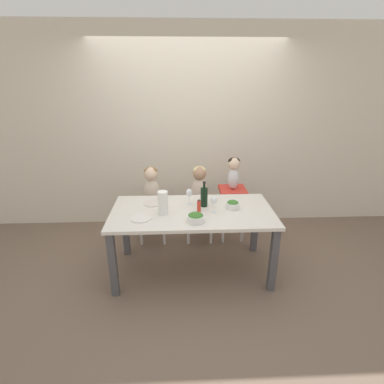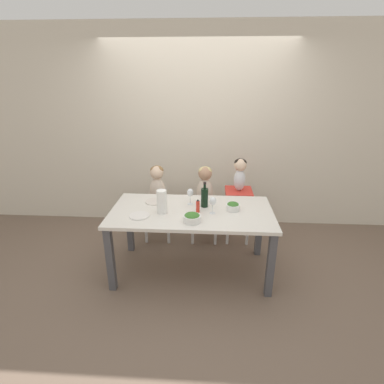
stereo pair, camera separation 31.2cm
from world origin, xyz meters
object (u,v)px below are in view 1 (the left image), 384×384
object	(u,v)px
chair_far_left	(153,213)
person_baby_right	(234,170)
chair_far_center	(199,212)
wine_glass_far	(189,193)
wine_bottle	(204,197)
wine_glass_near	(214,201)
dinner_plate_back_left	(153,203)
salad_bowl_small	(233,205)
chair_right_highchair	(232,200)
salad_bowl_large	(196,217)
dinner_plate_front_left	(141,218)
paper_towel_roll	(163,203)
person_child_left	(151,186)
person_child_center	(199,185)

from	to	relation	value
chair_far_left	person_baby_right	world-z (taller)	person_baby_right
chair_far_center	wine_glass_far	distance (m)	0.75
wine_bottle	wine_glass_near	bearing A→B (deg)	-62.29
chair_far_left	dinner_plate_back_left	distance (m)	0.63
wine_bottle	salad_bowl_small	xyz separation A→B (m)	(0.30, -0.08, -0.07)
chair_right_highchair	salad_bowl_large	distance (m)	1.13
dinner_plate_front_left	dinner_plate_back_left	distance (m)	0.38
wine_glass_near	chair_far_center	bearing A→B (deg)	97.03
wine_bottle	dinner_plate_front_left	world-z (taller)	wine_bottle
paper_towel_roll	salad_bowl_small	distance (m)	0.74
person_child_left	dinner_plate_back_left	world-z (taller)	person_child_left
salad_bowl_large	salad_bowl_small	world-z (taller)	same
person_baby_right	wine_glass_near	world-z (taller)	person_baby_right
person_child_left	chair_right_highchair	bearing A→B (deg)	-0.08
person_baby_right	wine_bottle	size ratio (longest dim) A/B	1.48
paper_towel_roll	person_baby_right	bearing A→B (deg)	42.81
wine_bottle	person_child_center	bearing A→B (deg)	90.74
chair_far_left	salad_bowl_small	size ratio (longest dim) A/B	3.29
person_baby_right	wine_glass_near	distance (m)	0.85
chair_far_center	paper_towel_roll	distance (m)	1.01
chair_far_center	wine_bottle	distance (m)	0.76
person_child_left	chair_far_center	bearing A→B (deg)	-0.14
person_child_center	paper_towel_roll	xyz separation A→B (m)	(-0.42, -0.79, 0.11)
wine_bottle	person_child_left	bearing A→B (deg)	135.40
chair_far_left	wine_glass_far	size ratio (longest dim) A/B	2.59
chair_far_center	person_baby_right	distance (m)	0.71
wine_glass_near	chair_right_highchair	bearing A→B (deg)	66.55
chair_right_highchair	wine_glass_far	bearing A→B (deg)	-136.44
chair_far_left	chair_right_highchair	xyz separation A→B (m)	(1.04, 0.00, 0.16)
person_child_left	salad_bowl_large	world-z (taller)	person_child_left
chair_right_highchair	wine_bottle	distance (m)	0.79
wine_glass_near	dinner_plate_back_left	bearing A→B (deg)	158.69
paper_towel_roll	person_child_left	bearing A→B (deg)	103.21
salad_bowl_large	dinner_plate_back_left	xyz separation A→B (m)	(-0.45, 0.45, -0.04)
chair_far_center	person_child_center	size ratio (longest dim) A/B	0.85
paper_towel_roll	salad_bowl_small	world-z (taller)	paper_towel_roll
person_child_left	salad_bowl_large	size ratio (longest dim) A/B	3.18
paper_towel_roll	salad_bowl_large	size ratio (longest dim) A/B	1.43
chair_far_center	wine_glass_near	xyz separation A→B (m)	(0.10, -0.77, 0.48)
paper_towel_roll	wine_glass_near	world-z (taller)	paper_towel_roll
wine_bottle	paper_towel_roll	distance (m)	0.47
person_child_center	salad_bowl_small	bearing A→B (deg)	-65.90
salad_bowl_large	dinner_plate_front_left	distance (m)	0.54
chair_far_left	dinner_plate_back_left	bearing A→B (deg)	-83.70
person_child_center	wine_glass_near	xyz separation A→B (m)	(0.10, -0.77, 0.12)
chair_far_left	salad_bowl_small	world-z (taller)	salad_bowl_small
chair_right_highchair	salad_bowl_small	size ratio (longest dim) A/B	5.02
person_child_left	wine_bottle	bearing A→B (deg)	-44.60
chair_far_center	salad_bowl_small	world-z (taller)	salad_bowl_small
chair_far_left	person_baby_right	size ratio (longest dim) A/B	1.12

